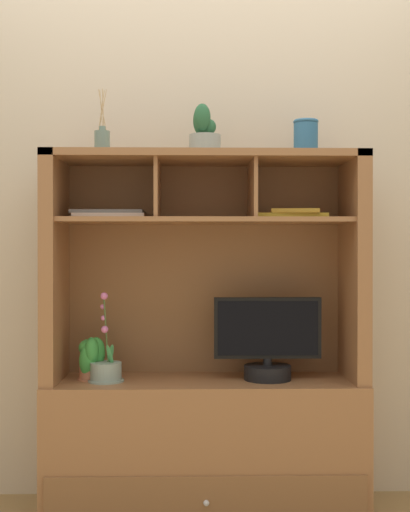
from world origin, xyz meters
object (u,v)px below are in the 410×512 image
object	(u,v)px
potted_fern	(91,358)
magazine_stack_left	(292,214)
magazine_stack_centre	(110,215)
potted_succulent	(204,136)
diffuser_bottle	(102,141)
media_console	(205,399)
potted_orchid	(106,370)
tv_monitor	(268,345)
ceramic_vase	(306,137)

from	to	relation	value
potted_fern	magazine_stack_left	size ratio (longest dim) A/B	0.61
magazine_stack_centre	potted_succulent	xyz separation A→B (m)	(0.40, -0.02, 0.33)
magazine_stack_left	diffuser_bottle	size ratio (longest dim) A/B	1.12
media_console	potted_orchid	bearing A→B (deg)	-173.10
potted_orchid	diffuser_bottle	xyz separation A→B (m)	(-0.02, 0.02, 0.95)
media_console	potted_orchid	xyz separation A→B (m)	(-0.41, -0.05, 0.14)
tv_monitor	potted_fern	xyz separation A→B (m)	(-0.75, 0.01, -0.05)
magazine_stack_centre	media_console	bearing A→B (deg)	-4.13
potted_orchid	potted_fern	distance (m)	0.09
potted_fern	magazine_stack_left	world-z (taller)	magazine_stack_left
ceramic_vase	magazine_stack_left	bearing A→B (deg)	-172.88
tv_monitor	potted_orchid	world-z (taller)	potted_orchid
media_console	potted_orchid	world-z (taller)	media_console
potted_fern	magazine_stack_left	xyz separation A→B (m)	(0.85, 0.02, 0.60)
media_console	potted_succulent	bearing A→B (deg)	103.72
tv_monitor	diffuser_bottle	world-z (taller)	diffuser_bottle
diffuser_bottle	ceramic_vase	world-z (taller)	diffuser_bottle
tv_monitor	potted_orchid	xyz separation A→B (m)	(-0.68, -0.03, -0.10)
diffuser_bottle	potted_orchid	bearing A→B (deg)	-48.24
media_console	tv_monitor	bearing A→B (deg)	-5.07
tv_monitor	magazine_stack_left	xyz separation A→B (m)	(0.11, 0.03, 0.55)
potted_succulent	potted_orchid	bearing A→B (deg)	-171.35
magazine_stack_centre	ceramic_vase	distance (m)	0.90
ceramic_vase	potted_succulent	bearing A→B (deg)	179.64
potted_fern	ceramic_vase	world-z (taller)	ceramic_vase
tv_monitor	potted_succulent	xyz separation A→B (m)	(-0.27, 0.04, 0.88)
magazine_stack_centre	ceramic_vase	size ratio (longest dim) A/B	2.06
magazine_stack_centre	diffuser_bottle	size ratio (longest dim) A/B	1.16
potted_orchid	magazine_stack_left	xyz separation A→B (m)	(0.78, 0.05, 0.65)
potted_succulent	ceramic_vase	bearing A→B (deg)	-0.36
tv_monitor	magazine_stack_left	size ratio (longest dim) A/B	1.51
magazine_stack_left	potted_succulent	size ratio (longest dim) A/B	1.40
magazine_stack_left	potted_succulent	world-z (taller)	potted_succulent
potted_fern	magazine_stack_centre	bearing A→B (deg)	29.65
media_console	diffuser_bottle	world-z (taller)	diffuser_bottle
tv_monitor	potted_orchid	distance (m)	0.68
magazine_stack_centre	potted_succulent	bearing A→B (deg)	-2.42
magazine_stack_left	ceramic_vase	size ratio (longest dim) A/B	1.98
media_console	potted_fern	bearing A→B (deg)	-178.40
media_console	ceramic_vase	distance (m)	1.19
magazine_stack_left	diffuser_bottle	bearing A→B (deg)	-177.66
potted_orchid	magazine_stack_left	size ratio (longest dim) A/B	1.25
potted_orchid	potted_fern	size ratio (longest dim) A/B	2.05
potted_succulent	ceramic_vase	xyz separation A→B (m)	(0.43, -0.00, -0.00)
media_console	ceramic_vase	bearing A→B (deg)	1.28
media_console	potted_fern	distance (m)	0.52
potted_succulent	magazine_stack_centre	bearing A→B (deg)	177.58
magazine_stack_left	diffuser_bottle	xyz separation A→B (m)	(-0.80, -0.03, 0.30)
magazine_stack_left	magazine_stack_centre	bearing A→B (deg)	178.00
diffuser_bottle	magazine_stack_centre	bearing A→B (deg)	68.70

